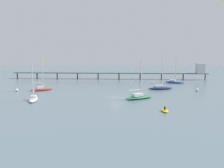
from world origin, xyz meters
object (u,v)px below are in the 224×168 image
Objects in this scene: dinghy_yellow at (165,110)px; pier at (141,72)px; mooring_buoy_far at (197,90)px; mooring_buoy_mid at (131,86)px; sailboat_green at (139,96)px; sailboat_red at (42,88)px; sailboat_white at (33,98)px; sailboat_blue at (174,81)px; sailboat_navy at (160,87)px; mooring_buoy_outer at (17,90)px.

pier is at bearing 83.92° from dinghy_yellow.
mooring_buoy_far is (10.85, -35.27, -3.13)m from pier.
dinghy_yellow is 5.57× the size of mooring_buoy_mid.
sailboat_green is at bearing -101.13° from pier.
sailboat_white is at bearing -82.63° from sailboat_red.
mooring_buoy_mid is at bearing 87.23° from sailboat_green.
sailboat_blue is 1.08× the size of sailboat_green.
sailboat_white is 10.14× the size of mooring_buoy_far.
mooring_buoy_mid is (29.19, 6.01, -0.47)m from sailboat_red.
sailboat_navy reaches higher than mooring_buoy_outer.
sailboat_navy is 18.71m from sailboat_blue.
sailboat_red is at bearing -168.36° from mooring_buoy_mid.
pier is 58.66m from sailboat_white.
mooring_buoy_far is at bearing 14.06° from sailboat_white.
sailboat_navy is at bearing -88.92° from pier.
dinghy_yellow is 29.35m from mooring_buoy_far.
sailboat_blue reaches higher than mooring_buoy_mid.
sailboat_green is at bearing -28.00° from sailboat_red.
sailboat_navy reaches higher than sailboat_blue.
mooring_buoy_far is (55.26, -2.81, 0.01)m from mooring_buoy_outer.
sailboat_navy is 1.25× the size of sailboat_white.
mooring_buoy_far is (18.91, -10.14, 0.19)m from mooring_buoy_mid.
sailboat_navy is 45.02m from mooring_buoy_outer.
mooring_buoy_far is (19.92, 10.86, -0.19)m from sailboat_green.
mooring_buoy_mid is at bearing -151.45° from sailboat_blue.
sailboat_white is 0.84× the size of sailboat_blue.
mooring_buoy_mid is at bearing 151.81° from mooring_buoy_far.
sailboat_green is 11.40× the size of mooring_buoy_outer.
sailboat_white is 0.91× the size of sailboat_green.
sailboat_green reaches higher than mooring_buoy_mid.
sailboat_blue is at bearing 18.63° from sailboat_red.
sailboat_navy is 11.14m from mooring_buoy_far.
mooring_buoy_mid is (36.35, 7.32, -0.18)m from mooring_buoy_outer.
pier is 8.05× the size of sailboat_red.
sailboat_green is (-9.66, -15.19, -0.06)m from sailboat_navy.
sailboat_red reaches higher than sailboat_green.
sailboat_red is at bearing -161.37° from sailboat_blue.
dinghy_yellow is at bearing -77.87° from sailboat_green.
sailboat_red is at bearing 137.93° from dinghy_yellow.
sailboat_white is 55.64m from sailboat_blue.
sailboat_blue is at bearing 34.80° from sailboat_white.
mooring_buoy_outer is at bearing 122.62° from sailboat_white.
sailboat_red is 31.91m from sailboat_green.
sailboat_white reaches higher than pier.
mooring_buoy_far reaches higher than mooring_buoy_outer.
dinghy_yellow is (28.94, -12.28, -0.35)m from sailboat_white.
sailboat_green is at bearing 1.49° from sailboat_white.
sailboat_blue reaches higher than pier.
sailboat_blue is (10.46, -15.06, -2.90)m from pier.
sailboat_green reaches higher than mooring_buoy_far.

